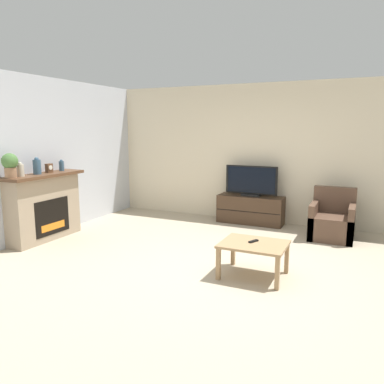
{
  "coord_description": "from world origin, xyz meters",
  "views": [
    {
      "loc": [
        1.53,
        -4.52,
        1.85
      ],
      "look_at": [
        -0.91,
        0.75,
        0.85
      ],
      "focal_mm": 35.0,
      "sensor_mm": 36.0,
      "label": 1
    }
  ],
  "objects_px": {
    "armchair": "(332,222)",
    "coffee_table": "(254,248)",
    "mantel_vase_left": "(20,170)",
    "mantel_clock": "(49,168)",
    "mantel_vase_right": "(62,166)",
    "potted_plant": "(10,164)",
    "fireplace": "(44,206)",
    "remote": "(253,241)",
    "tv": "(251,182)",
    "tv_stand": "(250,210)",
    "mantel_vase_centre_left": "(37,166)"
  },
  "relations": [
    {
      "from": "armchair",
      "to": "coffee_table",
      "type": "distance_m",
      "value": 2.33
    },
    {
      "from": "mantel_vase_left",
      "to": "mantel_clock",
      "type": "height_order",
      "value": "mantel_vase_left"
    },
    {
      "from": "mantel_vase_right",
      "to": "potted_plant",
      "type": "xyz_separation_m",
      "value": [
        0.0,
        -1.03,
        0.12
      ]
    },
    {
      "from": "fireplace",
      "to": "mantel_vase_left",
      "type": "distance_m",
      "value": 0.78
    },
    {
      "from": "remote",
      "to": "mantel_clock",
      "type": "bearing_deg",
      "value": -157.19
    },
    {
      "from": "tv",
      "to": "mantel_clock",
      "type": "bearing_deg",
      "value": -140.08
    },
    {
      "from": "mantel_vase_left",
      "to": "tv_stand",
      "type": "height_order",
      "value": "mantel_vase_left"
    },
    {
      "from": "mantel_clock",
      "to": "coffee_table",
      "type": "height_order",
      "value": "mantel_clock"
    },
    {
      "from": "fireplace",
      "to": "remote",
      "type": "height_order",
      "value": "fireplace"
    },
    {
      "from": "mantel_vase_centre_left",
      "to": "mantel_clock",
      "type": "distance_m",
      "value": 0.25
    },
    {
      "from": "coffee_table",
      "to": "armchair",
      "type": "bearing_deg",
      "value": 71.11
    },
    {
      "from": "mantel_vase_centre_left",
      "to": "mantel_clock",
      "type": "relative_size",
      "value": 1.84
    },
    {
      "from": "mantel_vase_right",
      "to": "armchair",
      "type": "xyz_separation_m",
      "value": [
        4.33,
        1.68,
        -0.93
      ]
    },
    {
      "from": "potted_plant",
      "to": "tv",
      "type": "height_order",
      "value": "potted_plant"
    },
    {
      "from": "tv",
      "to": "potted_plant",
      "type": "bearing_deg",
      "value": -132.18
    },
    {
      "from": "mantel_vase_left",
      "to": "tv",
      "type": "relative_size",
      "value": 0.22
    },
    {
      "from": "fireplace",
      "to": "remote",
      "type": "xyz_separation_m",
      "value": [
        3.58,
        -0.05,
        -0.12
      ]
    },
    {
      "from": "potted_plant",
      "to": "tv",
      "type": "distance_m",
      "value": 4.2
    },
    {
      "from": "mantel_vase_right",
      "to": "tv_stand",
      "type": "distance_m",
      "value": 3.6
    },
    {
      "from": "mantel_clock",
      "to": "armchair",
      "type": "relative_size",
      "value": 0.18
    },
    {
      "from": "mantel_vase_right",
      "to": "remote",
      "type": "distance_m",
      "value": 3.68
    },
    {
      "from": "fireplace",
      "to": "mantel_vase_centre_left",
      "type": "distance_m",
      "value": 0.68
    },
    {
      "from": "mantel_vase_left",
      "to": "mantel_clock",
      "type": "xyz_separation_m",
      "value": [
        0.0,
        0.57,
        -0.03
      ]
    },
    {
      "from": "armchair",
      "to": "tv",
      "type": "bearing_deg",
      "value": 166.16
    },
    {
      "from": "tv_stand",
      "to": "mantel_vase_left",
      "type": "bearing_deg",
      "value": -133.86
    },
    {
      "from": "mantel_vase_centre_left",
      "to": "tv",
      "type": "relative_size",
      "value": 0.27
    },
    {
      "from": "tv_stand",
      "to": "mantel_vase_right",
      "type": "bearing_deg",
      "value": -143.66
    },
    {
      "from": "mantel_vase_centre_left",
      "to": "remote",
      "type": "relative_size",
      "value": 1.81
    },
    {
      "from": "potted_plant",
      "to": "tv_stand",
      "type": "relative_size",
      "value": 0.29
    },
    {
      "from": "potted_plant",
      "to": "remote",
      "type": "distance_m",
      "value": 3.71
    },
    {
      "from": "mantel_vase_left",
      "to": "coffee_table",
      "type": "relative_size",
      "value": 0.28
    },
    {
      "from": "mantel_vase_left",
      "to": "remote",
      "type": "bearing_deg",
      "value": 5.97
    },
    {
      "from": "coffee_table",
      "to": "fireplace",
      "type": "bearing_deg",
      "value": 178.49
    },
    {
      "from": "remote",
      "to": "armchair",
      "type": "bearing_deg",
      "value": 96.36
    },
    {
      "from": "mantel_vase_right",
      "to": "mantel_clock",
      "type": "xyz_separation_m",
      "value": [
        0.0,
        -0.28,
        -0.02
      ]
    },
    {
      "from": "mantel_vase_left",
      "to": "mantel_clock",
      "type": "bearing_deg",
      "value": 89.92
    },
    {
      "from": "mantel_vase_centre_left",
      "to": "coffee_table",
      "type": "relative_size",
      "value": 0.34
    },
    {
      "from": "potted_plant",
      "to": "armchair",
      "type": "relative_size",
      "value": 0.44
    },
    {
      "from": "mantel_vase_centre_left",
      "to": "mantel_vase_right",
      "type": "distance_m",
      "value": 0.53
    },
    {
      "from": "mantel_clock",
      "to": "tv",
      "type": "xyz_separation_m",
      "value": [
        2.8,
        2.34,
        -0.37
      ]
    },
    {
      "from": "mantel_vase_right",
      "to": "potted_plant",
      "type": "distance_m",
      "value": 1.04
    },
    {
      "from": "tv_stand",
      "to": "coffee_table",
      "type": "bearing_deg",
      "value": -73.14
    },
    {
      "from": "mantel_vase_right",
      "to": "tv_stand",
      "type": "xyz_separation_m",
      "value": [
        2.8,
        2.06,
        -0.93
      ]
    },
    {
      "from": "armchair",
      "to": "remote",
      "type": "relative_size",
      "value": 5.51
    },
    {
      "from": "mantel_vase_left",
      "to": "tv_stand",
      "type": "distance_m",
      "value": 4.15
    },
    {
      "from": "remote",
      "to": "tv",
      "type": "bearing_deg",
      "value": 132.75
    },
    {
      "from": "fireplace",
      "to": "mantel_clock",
      "type": "height_order",
      "value": "mantel_clock"
    },
    {
      "from": "mantel_clock",
      "to": "potted_plant",
      "type": "relative_size",
      "value": 0.41
    },
    {
      "from": "potted_plant",
      "to": "mantel_vase_right",
      "type": "bearing_deg",
      "value": 90.0
    },
    {
      "from": "mantel_vase_centre_left",
      "to": "tv_stand",
      "type": "height_order",
      "value": "mantel_vase_centre_left"
    }
  ]
}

